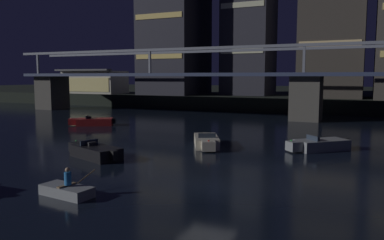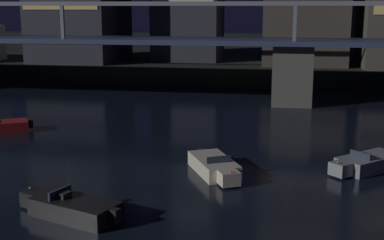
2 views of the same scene
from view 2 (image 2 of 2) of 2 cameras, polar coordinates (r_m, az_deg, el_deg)
name	(u,v)px [view 2 (image 2 of 2)]	position (r m, az deg, el deg)	size (l,w,h in m)	color
far_riverbank	(287,51)	(98.38, 10.16, 7.30)	(240.00, 80.00, 2.20)	black
river_bridge	(293,56)	(50.26, 10.73, 6.75)	(90.17, 6.40, 9.38)	#4C4944
speedboat_mid_left	(367,163)	(31.29, 18.25, -4.39)	(4.46, 4.31, 1.16)	gray
speedboat_mid_right	(71,207)	(23.98, -12.78, -9.11)	(5.11, 3.03, 1.16)	black
speedboat_far_left	(215,166)	(29.14, 2.46, -4.99)	(3.37, 4.96, 1.16)	beige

